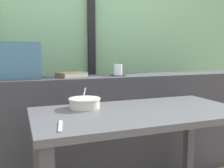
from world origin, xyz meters
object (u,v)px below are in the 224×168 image
(juice_glass, at_px, (118,70))
(closed_book, at_px, (72,75))
(throw_pillow, at_px, (16,61))
(coaster_square, at_px, (118,75))
(breakfast_table, at_px, (140,130))
(soup_bowl, at_px, (85,103))
(fork_utensil, at_px, (60,126))

(juice_glass, bearing_deg, closed_book, 178.79)
(throw_pillow, bearing_deg, coaster_square, -1.52)
(breakfast_table, bearing_deg, soup_bowl, 148.82)
(soup_bowl, height_order, fork_utensil, soup_bowl)
(juice_glass, distance_m, closed_book, 0.37)
(closed_book, height_order, soup_bowl, closed_book)
(fork_utensil, bearing_deg, coaster_square, 62.66)
(breakfast_table, xyz_separation_m, coaster_square, (0.10, 0.60, 0.26))
(juice_glass, bearing_deg, coaster_square, 0.00)
(coaster_square, xyz_separation_m, soup_bowl, (-0.39, -0.43, -0.12))
(closed_book, height_order, throw_pillow, throw_pillow)
(coaster_square, distance_m, closed_book, 0.37)
(juice_glass, height_order, soup_bowl, juice_glass)
(coaster_square, xyz_separation_m, fork_utensil, (-0.58, -0.76, -0.14))
(breakfast_table, height_order, closed_book, closed_book)
(fork_utensil, bearing_deg, breakfast_table, 28.84)
(throw_pillow, distance_m, fork_utensil, 0.84)
(soup_bowl, bearing_deg, fork_utensil, -120.81)
(juice_glass, xyz_separation_m, fork_utensil, (-0.58, -0.76, -0.18))
(juice_glass, relative_size, soup_bowl, 0.46)
(breakfast_table, bearing_deg, closed_book, 114.00)
(closed_book, bearing_deg, coaster_square, -1.21)
(throw_pillow, height_order, soup_bowl, throw_pillow)
(throw_pillow, bearing_deg, closed_book, -1.81)
(closed_book, distance_m, throw_pillow, 0.40)
(throw_pillow, bearing_deg, breakfast_table, -43.37)
(coaster_square, height_order, closed_book, closed_book)
(soup_bowl, xyz_separation_m, fork_utensil, (-0.20, -0.33, -0.03))
(closed_book, xyz_separation_m, soup_bowl, (-0.01, -0.43, -0.13))
(coaster_square, height_order, throw_pillow, throw_pillow)
(breakfast_table, relative_size, juice_glass, 13.82)
(throw_pillow, bearing_deg, juice_glass, -1.52)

